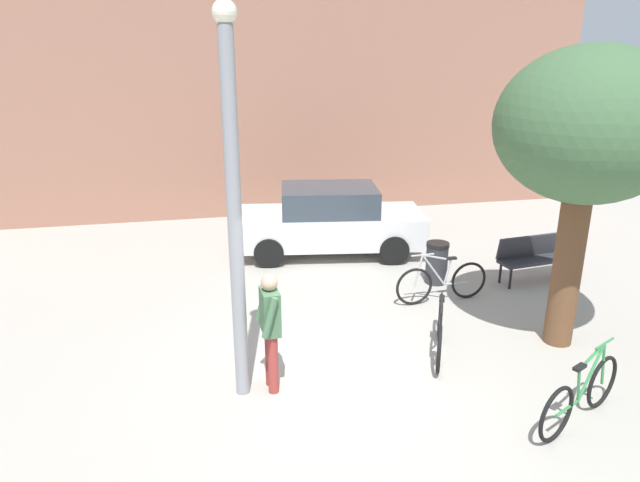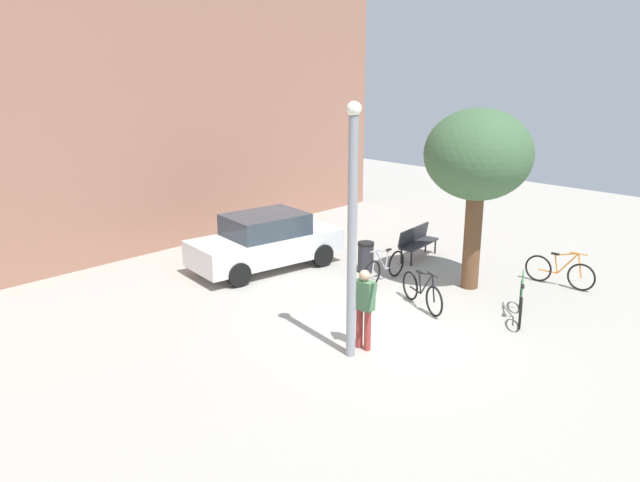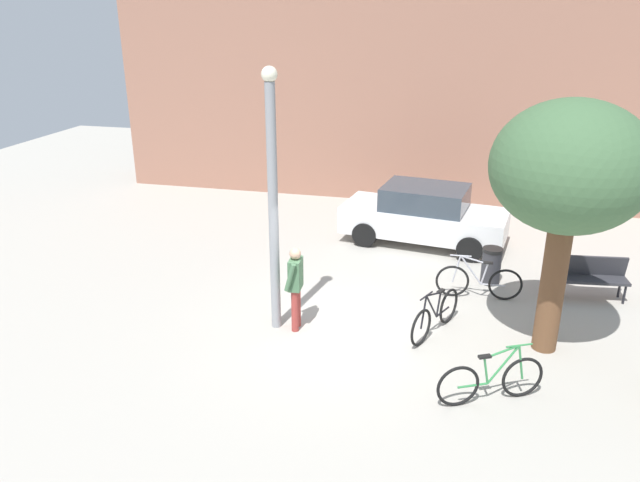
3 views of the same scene
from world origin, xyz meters
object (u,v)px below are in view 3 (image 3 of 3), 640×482
object	(u,v)px
lamppost	(273,197)
bicycle_black	(435,315)
trash_bin	(491,265)
bicycle_green	(491,380)
plaza_tree	(570,170)
bicycle_silver	(478,282)
park_bench	(588,274)
parked_car_white	(424,215)
person_by_lamppost	(295,283)

from	to	relation	value
lamppost	bicycle_black	size ratio (longest dim) A/B	2.95
lamppost	trash_bin	world-z (taller)	lamppost
bicycle_green	plaza_tree	bearing A→B (deg)	62.38
plaza_tree	bicycle_green	bearing A→B (deg)	-117.62
plaza_tree	bicycle_black	size ratio (longest dim) A/B	2.70
plaza_tree	bicycle_silver	distance (m)	3.67
lamppost	park_bench	bearing A→B (deg)	24.68
bicycle_green	parked_car_white	world-z (taller)	parked_car_white
bicycle_silver	bicycle_green	bearing A→B (deg)	-87.02
plaza_tree	trash_bin	world-z (taller)	plaza_tree
bicycle_black	park_bench	bearing A→B (deg)	37.65
bicycle_black	plaza_tree	bearing A→B (deg)	-2.04
park_bench	trash_bin	xyz separation A→B (m)	(-1.97, 0.27, -0.12)
park_bench	bicycle_silver	xyz separation A→B (m)	(-2.25, -0.60, -0.16)
plaza_tree	bicycle_silver	world-z (taller)	plaza_tree
lamppost	park_bench	size ratio (longest dim) A/B	2.99
lamppost	trash_bin	size ratio (longest dim) A/B	5.88
person_by_lamppost	bicycle_black	bearing A→B (deg)	9.21
plaza_tree	trash_bin	xyz separation A→B (m)	(-0.91, 2.69, -2.91)
bicycle_silver	trash_bin	world-z (taller)	bicycle_silver
lamppost	person_by_lamppost	distance (m)	1.71
lamppost	trash_bin	bearing A→B (deg)	36.77
plaza_tree	trash_bin	bearing A→B (deg)	108.69
lamppost	park_bench	distance (m)	6.99
park_bench	bicycle_black	distance (m)	3.85
lamppost	park_bench	world-z (taller)	lamppost
lamppost	parked_car_white	xyz separation A→B (m)	(2.40, 5.23, -1.86)
parked_car_white	trash_bin	distance (m)	2.78
bicycle_green	trash_bin	bearing A→B (deg)	88.95
person_by_lamppost	bicycle_black	distance (m)	2.72
person_by_lamppost	trash_bin	distance (m)	4.82
parked_car_white	bicycle_silver	bearing A→B (deg)	-65.14
person_by_lamppost	park_bench	bearing A→B (deg)	26.09
parked_car_white	trash_bin	xyz separation A→B (m)	(1.69, -2.18, -0.35)
park_bench	lamppost	bearing A→B (deg)	-155.32
bicycle_black	trash_bin	xyz separation A→B (m)	(1.07, 2.62, 0.04)
bicycle_black	trash_bin	distance (m)	2.83
person_by_lamppost	bicycle_green	bearing A→B (deg)	-23.20
lamppost	park_bench	xyz separation A→B (m)	(6.06, 2.79, -2.09)
bicycle_green	bicycle_silver	bearing A→B (deg)	92.98
person_by_lamppost	plaza_tree	size ratio (longest dim) A/B	0.37
plaza_tree	bicycle_black	xyz separation A→B (m)	(-1.99, 0.07, -2.95)
bicycle_green	parked_car_white	size ratio (longest dim) A/B	0.37
parked_car_white	trash_bin	bearing A→B (deg)	-52.19
person_by_lamppost	trash_bin	xyz separation A→B (m)	(3.70, 3.05, -0.54)
park_bench	parked_car_white	bearing A→B (deg)	146.21
park_bench	parked_car_white	world-z (taller)	parked_car_white
plaza_tree	trash_bin	distance (m)	4.07
parked_car_white	park_bench	bearing A→B (deg)	-33.79
park_bench	bicycle_silver	bearing A→B (deg)	-165.18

